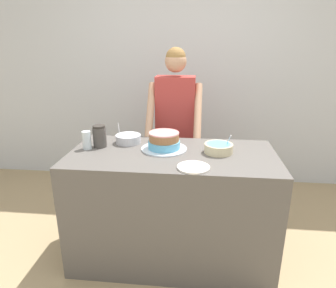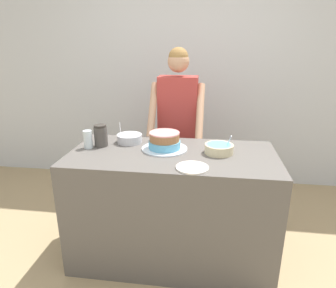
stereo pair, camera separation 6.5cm
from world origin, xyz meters
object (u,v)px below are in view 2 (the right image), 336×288
(ceramic_plate, at_px, (192,168))
(stoneware_jar, at_px, (101,136))
(cake, at_px, (164,142))
(person_baker, at_px, (178,117))
(drinking_glass, at_px, (88,139))
(frosting_bowl_blue, at_px, (219,148))
(frosting_bowl_white, at_px, (130,138))

(ceramic_plate, height_order, stoneware_jar, stoneware_jar)
(cake, distance_m, ceramic_plate, 0.41)
(person_baker, height_order, drinking_glass, person_baker)
(cake, xyz_separation_m, stoneware_jar, (-0.50, 0.01, 0.02))
(cake, distance_m, frosting_bowl_blue, 0.41)
(cake, height_order, drinking_glass, drinking_glass)
(frosting_bowl_blue, bearing_deg, drinking_glass, -178.75)
(drinking_glass, bearing_deg, person_baker, 47.43)
(frosting_bowl_white, bearing_deg, drinking_glass, -147.83)
(person_baker, relative_size, ceramic_plate, 7.58)
(drinking_glass, bearing_deg, stoneware_jar, 36.07)
(stoneware_jar, bearing_deg, frosting_bowl_blue, -2.41)
(frosting_bowl_blue, height_order, drinking_glass, frosting_bowl_blue)
(drinking_glass, height_order, stoneware_jar, stoneware_jar)
(cake, bearing_deg, frosting_bowl_white, 157.99)
(ceramic_plate, bearing_deg, frosting_bowl_white, 139.46)
(person_baker, distance_m, frosting_bowl_blue, 0.76)
(person_baker, distance_m, ceramic_plate, 0.98)
(stoneware_jar, bearing_deg, frosting_bowl_white, 30.43)
(frosting_bowl_white, distance_m, ceramic_plate, 0.71)
(cake, xyz_separation_m, frosting_bowl_blue, (0.41, -0.03, -0.02))
(frosting_bowl_blue, bearing_deg, person_baker, 119.90)
(cake, relative_size, frosting_bowl_white, 1.72)
(person_baker, bearing_deg, drinking_glass, -132.57)
(drinking_glass, relative_size, stoneware_jar, 0.81)
(ceramic_plate, relative_size, stoneware_jar, 1.25)
(frosting_bowl_blue, relative_size, drinking_glass, 1.50)
(cake, xyz_separation_m, drinking_glass, (-0.59, -0.05, 0.01))
(cake, relative_size, ceramic_plate, 1.63)
(frosting_bowl_blue, xyz_separation_m, drinking_glass, (-1.00, -0.02, 0.03))
(person_baker, distance_m, frosting_bowl_white, 0.61)
(frosting_bowl_blue, height_order, ceramic_plate, frosting_bowl_blue)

